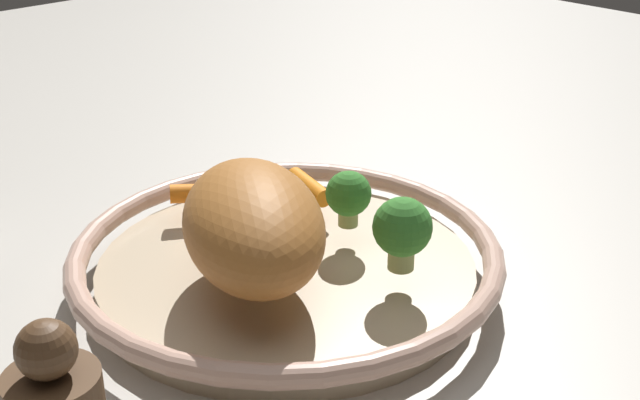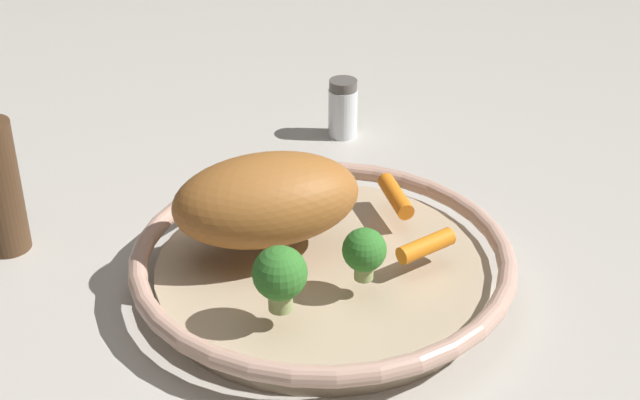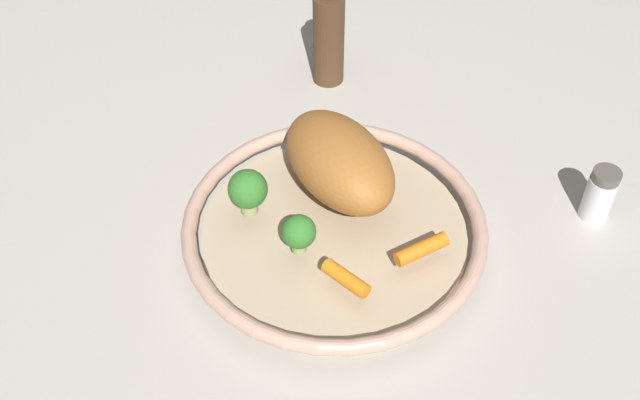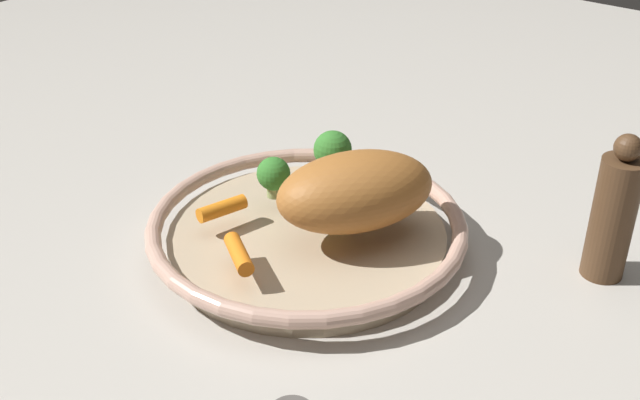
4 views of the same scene
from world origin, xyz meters
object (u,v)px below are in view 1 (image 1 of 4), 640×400
object	(u,v)px
serving_bowl	(286,263)
broccoli_floret_mid	(348,195)
baby_carrot_near_rim	(205,193)
baby_carrot_left	(309,187)
roast_chicken_piece	(253,225)
broccoli_floret_edge	(402,229)

from	to	relation	value
serving_bowl	broccoli_floret_mid	size ratio (longest dim) A/B	7.31
baby_carrot_near_rim	serving_bowl	bearing A→B (deg)	-89.51
serving_bowl	baby_carrot_left	bearing A→B (deg)	35.70
roast_chicken_piece	broccoli_floret_edge	size ratio (longest dim) A/B	2.97
baby_carrot_near_rim	broccoli_floret_edge	bearing A→B (deg)	-79.67
baby_carrot_near_rim	broccoli_floret_mid	bearing A→B (deg)	-63.68
serving_bowl	roast_chicken_piece	world-z (taller)	roast_chicken_piece
baby_carrot_left	broccoli_floret_mid	bearing A→B (deg)	-104.26
broccoli_floret_edge	broccoli_floret_mid	world-z (taller)	broccoli_floret_edge
baby_carrot_near_rim	baby_carrot_left	size ratio (longest dim) A/B	1.10
broccoli_floret_edge	serving_bowl	bearing A→B (deg)	111.04
roast_chicken_piece	baby_carrot_near_rim	size ratio (longest dim) A/B	2.77
broccoli_floret_edge	broccoli_floret_mid	xyz separation A→B (m)	(0.02, 0.08, -0.01)
baby_carrot_near_rim	baby_carrot_left	world-z (taller)	same
roast_chicken_piece	broccoli_floret_edge	bearing A→B (deg)	-39.99
baby_carrot_near_rim	roast_chicken_piece	bearing A→B (deg)	-110.80
baby_carrot_near_rim	broccoli_floret_mid	world-z (taller)	broccoli_floret_mid
broccoli_floret_edge	broccoli_floret_mid	bearing A→B (deg)	73.85
serving_bowl	baby_carrot_left	xyz separation A→B (m)	(0.07, 0.05, 0.03)
broccoli_floret_edge	baby_carrot_left	bearing A→B (deg)	74.71
baby_carrot_near_rim	broccoli_floret_mid	size ratio (longest dim) A/B	1.29
roast_chicken_piece	broccoli_floret_mid	xyz separation A→B (m)	(0.11, 0.01, -0.01)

